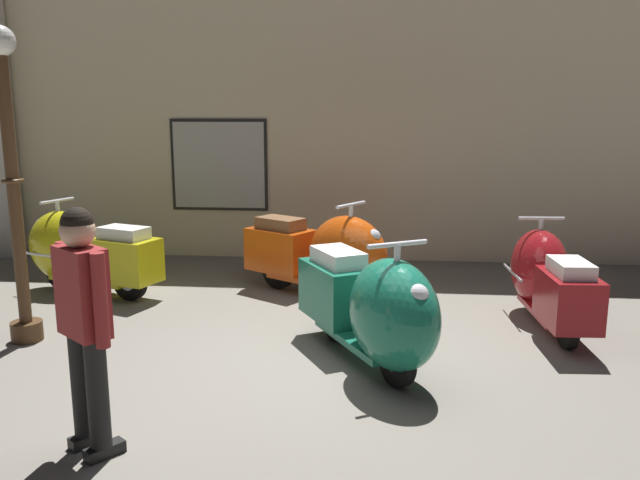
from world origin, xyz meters
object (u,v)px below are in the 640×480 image
(scooter_3, at_px, (547,278))
(lamppost, at_px, (13,183))
(scooter_1, at_px, (326,255))
(scooter_0, at_px, (81,251))
(visitor_0, at_px, (84,315))
(scooter_2, at_px, (374,308))

(scooter_3, height_order, lamppost, lamppost)
(scooter_3, bearing_deg, lamppost, 97.80)
(scooter_1, bearing_deg, scooter_0, -147.09)
(lamppost, bearing_deg, scooter_0, 97.32)
(scooter_1, bearing_deg, visitor_0, -76.16)
(scooter_3, relative_size, lamppost, 0.61)
(scooter_3, bearing_deg, scooter_0, 79.82)
(scooter_2, bearing_deg, scooter_1, 166.53)
(lamppost, relative_size, visitor_0, 1.81)
(scooter_2, xyz_separation_m, scooter_3, (1.67, 1.30, -0.04))
(scooter_0, xyz_separation_m, visitor_0, (1.68, -3.39, 0.40))
(scooter_1, height_order, scooter_2, scooter_2)
(scooter_1, relative_size, lamppost, 0.65)
(scooter_0, height_order, scooter_1, scooter_1)
(lamppost, bearing_deg, scooter_3, 11.05)
(scooter_1, bearing_deg, lamppost, -116.42)
(scooter_2, distance_m, lamppost, 3.34)
(scooter_0, distance_m, scooter_2, 3.89)
(visitor_0, bearing_deg, scooter_3, -12.30)
(lamppost, height_order, visitor_0, lamppost)
(lamppost, distance_m, visitor_0, 2.41)
(scooter_0, bearing_deg, lamppost, 117.05)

